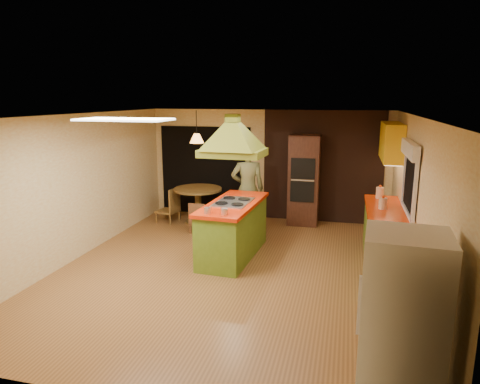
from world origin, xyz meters
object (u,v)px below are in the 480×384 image
(dining_table, at_px, (198,198))
(canister_large, at_px, (380,193))
(refrigerator, at_px, (401,326))
(man, at_px, (248,189))
(kitchen_island, at_px, (233,229))
(wall_oven, at_px, (304,180))

(dining_table, relative_size, canister_large, 5.12)
(refrigerator, bearing_deg, man, 121.43)
(man, xyz_separation_m, refrigerator, (2.47, -4.71, -0.10))
(kitchen_island, distance_m, canister_large, 2.85)
(refrigerator, distance_m, canister_large, 4.61)
(kitchen_island, distance_m, refrigerator, 4.17)
(wall_oven, bearing_deg, dining_table, -167.89)
(kitchen_island, bearing_deg, refrigerator, -50.90)
(refrigerator, bearing_deg, kitchen_island, 129.37)
(wall_oven, xyz_separation_m, dining_table, (-2.29, -0.52, -0.43))
(canister_large, bearing_deg, refrigerator, -91.20)
(refrigerator, bearing_deg, wall_oven, 107.85)
(wall_oven, bearing_deg, canister_large, -36.35)
(wall_oven, relative_size, canister_large, 9.51)
(wall_oven, height_order, dining_table, wall_oven)
(canister_large, bearing_deg, kitchen_island, -154.04)
(kitchen_island, relative_size, dining_table, 1.89)
(man, bearing_deg, wall_oven, -155.75)
(dining_table, bearing_deg, kitchen_island, -54.21)
(canister_large, bearing_deg, dining_table, 171.44)
(man, bearing_deg, canister_large, 158.42)
(wall_oven, distance_m, dining_table, 2.39)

